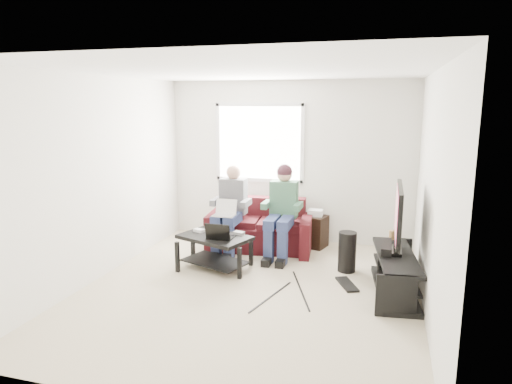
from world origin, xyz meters
TOP-DOWN VIEW (x-y plane):
  - floor at (0.00, 0.00)m, footprint 4.50×4.50m
  - ceiling at (0.00, 0.00)m, footprint 4.50×4.50m
  - wall_back at (0.00, 2.25)m, footprint 4.50×0.00m
  - wall_front at (0.00, -2.25)m, footprint 4.50×0.00m
  - wall_left at (-2.00, 0.00)m, footprint 0.00×4.50m
  - wall_right at (2.00, 0.00)m, footprint 0.00×4.50m
  - window at (-0.50, 2.23)m, footprint 1.48×0.04m
  - sofa at (-0.32, 1.66)m, footprint 1.70×0.90m
  - person_left at (-0.72, 1.39)m, footprint 0.40×0.70m
  - person_right at (0.08, 1.41)m, footprint 0.40×0.71m
  - laptop_silver at (-0.72, 1.13)m, footprint 0.32×0.23m
  - coffee_table at (-0.67, 0.60)m, footprint 1.08×0.86m
  - laptop_black at (-0.55, 0.52)m, footprint 0.39×0.33m
  - controller_a at (-0.95, 0.72)m, footprint 0.16×0.13m
  - controller_b at (-0.77, 0.78)m, footprint 0.16×0.12m
  - controller_c at (-0.37, 0.75)m, footprint 0.16×0.12m
  - tv_stand at (1.70, 0.46)m, footprint 0.60×1.47m
  - tv at (1.70, 0.56)m, footprint 0.12×1.10m
  - soundbar at (1.58, 0.56)m, footprint 0.12×0.50m
  - drink_cup at (1.65, 1.09)m, footprint 0.08×0.08m
  - console_white at (1.70, 0.06)m, footprint 0.30×0.22m
  - console_grey at (1.70, 0.76)m, footprint 0.34×0.26m
  - console_black at (1.70, 0.41)m, footprint 0.38×0.30m
  - subwoofer at (1.08, 1.00)m, footprint 0.24×0.24m
  - keyboard_floor at (1.13, 0.51)m, footprint 0.34×0.49m
  - end_table at (0.50, 1.94)m, footprint 0.34×0.34m

SIDE VIEW (x-z plane):
  - floor at x=0.00m, z-range 0.00..0.00m
  - keyboard_floor at x=1.13m, z-range 0.00..0.03m
  - tv_stand at x=1.70m, z-range -0.02..0.45m
  - end_table at x=0.50m, z-range -0.03..0.57m
  - subwoofer at x=1.08m, z-range 0.00..0.55m
  - console_white at x=1.70m, z-range 0.25..0.31m
  - console_black at x=1.70m, z-range 0.25..0.32m
  - sofa at x=-0.32m, z-range -0.09..0.67m
  - console_grey at x=1.70m, z-range 0.25..0.33m
  - coffee_table at x=-0.67m, z-range 0.11..0.58m
  - controller_a at x=-0.95m, z-range 0.47..0.51m
  - controller_b at x=-0.77m, z-range 0.47..0.51m
  - controller_c at x=-0.37m, z-range 0.47..0.51m
  - soundbar at x=1.58m, z-range 0.47..0.57m
  - drink_cup at x=1.65m, z-range 0.47..0.59m
  - laptop_black at x=-0.55m, z-range 0.47..0.71m
  - laptop_silver at x=-0.72m, z-range 0.56..0.80m
  - person_left at x=-0.72m, z-range 0.06..1.36m
  - person_right at x=0.08m, z-range 0.09..1.45m
  - tv at x=1.70m, z-range 0.53..1.34m
  - wall_back at x=0.00m, z-range -0.95..3.55m
  - wall_front at x=0.00m, z-range -0.95..3.55m
  - wall_left at x=-2.00m, z-range -0.95..3.55m
  - wall_right at x=2.00m, z-range -0.95..3.55m
  - window at x=-0.50m, z-range 0.96..2.24m
  - ceiling at x=0.00m, z-range 2.60..2.60m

